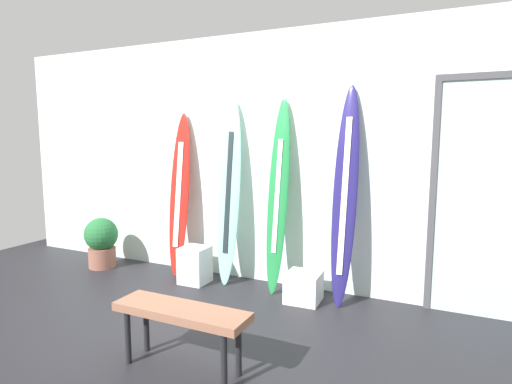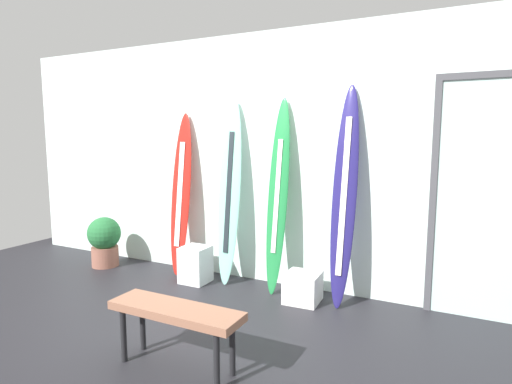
{
  "view_description": "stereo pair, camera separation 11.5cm",
  "coord_description": "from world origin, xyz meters",
  "px_view_note": "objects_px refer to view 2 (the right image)",
  "views": [
    {
      "loc": [
        2.01,
        -3.11,
        1.67
      ],
      "look_at": [
        0.07,
        0.95,
        1.07
      ],
      "focal_mm": 29.6,
      "sensor_mm": 36.0,
      "label": 1
    },
    {
      "loc": [
        2.11,
        -3.06,
        1.67
      ],
      "look_at": [
        0.07,
        0.95,
        1.07
      ],
      "focal_mm": 29.6,
      "sensor_mm": 36.0,
      "label": 2
    }
  ],
  "objects_px": {
    "surfboard_seafoam": "(230,192)",
    "display_block_center": "(303,288)",
    "surfboard_emerald": "(278,198)",
    "display_block_left": "(195,264)",
    "bench": "(176,315)",
    "surfboard_crimson": "(181,196)",
    "surfboard_navy": "(344,197)",
    "potted_plant": "(104,240)",
    "glass_door": "(500,196)"
  },
  "relations": [
    {
      "from": "display_block_left",
      "to": "glass_door",
      "type": "relative_size",
      "value": 0.19
    },
    {
      "from": "bench",
      "to": "potted_plant",
      "type": "bearing_deg",
      "value": 146.47
    },
    {
      "from": "surfboard_crimson",
      "to": "potted_plant",
      "type": "distance_m",
      "value": 1.24
    },
    {
      "from": "surfboard_navy",
      "to": "display_block_left",
      "type": "height_order",
      "value": "surfboard_navy"
    },
    {
      "from": "surfboard_seafoam",
      "to": "surfboard_navy",
      "type": "bearing_deg",
      "value": -1.62
    },
    {
      "from": "potted_plant",
      "to": "surfboard_crimson",
      "type": "bearing_deg",
      "value": 12.6
    },
    {
      "from": "surfboard_crimson",
      "to": "bench",
      "type": "height_order",
      "value": "surfboard_crimson"
    },
    {
      "from": "surfboard_crimson",
      "to": "display_block_center",
      "type": "bearing_deg",
      "value": -7.02
    },
    {
      "from": "potted_plant",
      "to": "display_block_left",
      "type": "bearing_deg",
      "value": 0.95
    },
    {
      "from": "surfboard_navy",
      "to": "surfboard_seafoam",
      "type": "bearing_deg",
      "value": 178.38
    },
    {
      "from": "bench",
      "to": "surfboard_seafoam",
      "type": "bearing_deg",
      "value": 108.35
    },
    {
      "from": "surfboard_emerald",
      "to": "display_block_left",
      "type": "bearing_deg",
      "value": -168.98
    },
    {
      "from": "display_block_center",
      "to": "glass_door",
      "type": "distance_m",
      "value": 2.0
    },
    {
      "from": "surfboard_navy",
      "to": "bench",
      "type": "xyz_separation_m",
      "value": [
        -0.74,
        -1.73,
        -0.67
      ]
    },
    {
      "from": "bench",
      "to": "surfboard_navy",
      "type": "bearing_deg",
      "value": 66.97
    },
    {
      "from": "surfboard_crimson",
      "to": "surfboard_navy",
      "type": "bearing_deg",
      "value": -1.36
    },
    {
      "from": "surfboard_navy",
      "to": "surfboard_emerald",
      "type": "bearing_deg",
      "value": 178.45
    },
    {
      "from": "surfboard_emerald",
      "to": "display_block_left",
      "type": "height_order",
      "value": "surfboard_emerald"
    },
    {
      "from": "display_block_center",
      "to": "bench",
      "type": "bearing_deg",
      "value": -103.41
    },
    {
      "from": "display_block_center",
      "to": "bench",
      "type": "xyz_separation_m",
      "value": [
        -0.38,
        -1.58,
        0.25
      ]
    },
    {
      "from": "display_block_center",
      "to": "potted_plant",
      "type": "bearing_deg",
      "value": -179.31
    },
    {
      "from": "surfboard_emerald",
      "to": "surfboard_navy",
      "type": "distance_m",
      "value": 0.72
    },
    {
      "from": "surfboard_emerald",
      "to": "display_block_center",
      "type": "relative_size",
      "value": 5.88
    },
    {
      "from": "surfboard_navy",
      "to": "glass_door",
      "type": "bearing_deg",
      "value": 9.07
    },
    {
      "from": "surfboard_emerald",
      "to": "display_block_left",
      "type": "relative_size",
      "value": 5.0
    },
    {
      "from": "surfboard_crimson",
      "to": "glass_door",
      "type": "xyz_separation_m",
      "value": [
        3.34,
        0.16,
        0.19
      ]
    },
    {
      "from": "surfboard_seafoam",
      "to": "display_block_center",
      "type": "distance_m",
      "value": 1.33
    },
    {
      "from": "display_block_left",
      "to": "potted_plant",
      "type": "xyz_separation_m",
      "value": [
        -1.4,
        -0.02,
        0.14
      ]
    },
    {
      "from": "surfboard_crimson",
      "to": "display_block_left",
      "type": "distance_m",
      "value": 0.85
    },
    {
      "from": "display_block_left",
      "to": "display_block_center",
      "type": "relative_size",
      "value": 1.18
    },
    {
      "from": "surfboard_emerald",
      "to": "bench",
      "type": "relative_size",
      "value": 2.05
    },
    {
      "from": "surfboard_navy",
      "to": "glass_door",
      "type": "height_order",
      "value": "glass_door"
    },
    {
      "from": "display_block_center",
      "to": "display_block_left",
      "type": "bearing_deg",
      "value": -179.59
    },
    {
      "from": "display_block_left",
      "to": "display_block_center",
      "type": "xyz_separation_m",
      "value": [
        1.31,
        0.01,
        -0.06
      ]
    },
    {
      "from": "display_block_left",
      "to": "potted_plant",
      "type": "relative_size",
      "value": 0.65
    },
    {
      "from": "surfboard_crimson",
      "to": "surfboard_emerald",
      "type": "bearing_deg",
      "value": -1.26
    },
    {
      "from": "surfboard_navy",
      "to": "glass_door",
      "type": "distance_m",
      "value": 1.35
    },
    {
      "from": "surfboard_emerald",
      "to": "glass_door",
      "type": "bearing_deg",
      "value": 5.38
    },
    {
      "from": "surfboard_navy",
      "to": "bench",
      "type": "distance_m",
      "value": 2.0
    },
    {
      "from": "display_block_center",
      "to": "bench",
      "type": "distance_m",
      "value": 1.64
    },
    {
      "from": "surfboard_seafoam",
      "to": "glass_door",
      "type": "relative_size",
      "value": 0.94
    },
    {
      "from": "surfboard_crimson",
      "to": "surfboard_emerald",
      "type": "height_order",
      "value": "surfboard_emerald"
    },
    {
      "from": "surfboard_emerald",
      "to": "glass_door",
      "type": "xyz_separation_m",
      "value": [
        2.05,
        0.19,
        0.13
      ]
    },
    {
      "from": "surfboard_crimson",
      "to": "display_block_center",
      "type": "relative_size",
      "value": 5.51
    },
    {
      "from": "surfboard_seafoam",
      "to": "display_block_center",
      "type": "bearing_deg",
      "value": -11.32
    },
    {
      "from": "surfboard_seafoam",
      "to": "surfboard_emerald",
      "type": "relative_size",
      "value": 1.0
    },
    {
      "from": "surfboard_emerald",
      "to": "display_block_center",
      "type": "distance_m",
      "value": 0.96
    },
    {
      "from": "surfboard_emerald",
      "to": "surfboard_navy",
      "type": "bearing_deg",
      "value": -1.55
    },
    {
      "from": "surfboard_emerald",
      "to": "display_block_left",
      "type": "distance_m",
      "value": 1.26
    },
    {
      "from": "surfboard_crimson",
      "to": "display_block_left",
      "type": "relative_size",
      "value": 4.69
    }
  ]
}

